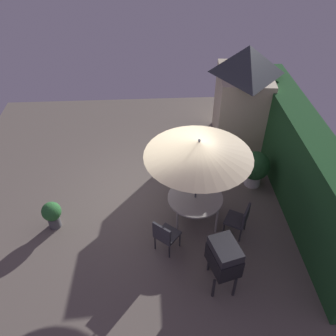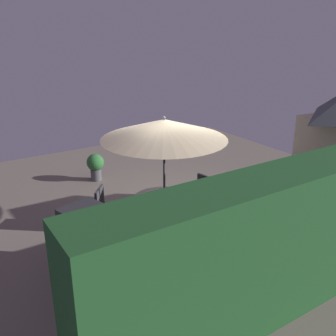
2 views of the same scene
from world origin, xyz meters
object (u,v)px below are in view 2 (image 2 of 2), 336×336
chair_far_side (167,239)px  chair_toward_hedge (202,194)px  patio_umbrella (164,129)px  bbq_grill (83,226)px  patio_table (164,202)px  chair_near_shed (106,206)px  potted_plant_by_grill (273,227)px  potted_plant_by_shed (95,165)px

chair_far_side → chair_toward_hedge: 2.00m
patio_umbrella → bbq_grill: bearing=10.9°
bbq_grill → patio_table: bearing=-169.1°
chair_near_shed → potted_plant_by_grill: size_ratio=0.87×
patio_umbrella → chair_toward_hedge: bearing=-169.4°
chair_far_side → potted_plant_by_shed: (-0.49, -4.35, -0.09)m
bbq_grill → chair_toward_hedge: bearing=-169.2°
patio_table → potted_plant_by_shed: 3.40m
chair_near_shed → chair_far_side: 1.76m
patio_table → patio_umbrella: (0.00, 0.00, 1.47)m
chair_toward_hedge → chair_near_shed: bearing=-15.7°
patio_umbrella → potted_plant_by_shed: (0.05, -3.39, -1.72)m
patio_table → chair_toward_hedge: 1.11m
chair_toward_hedge → chair_far_side: bearing=35.7°
chair_toward_hedge → potted_plant_by_grill: size_ratio=0.87×
bbq_grill → potted_plant_by_grill: size_ratio=1.16×
patio_table → chair_far_side: bearing=60.4°
potted_plant_by_grill → potted_plant_by_shed: bearing=-76.5°
bbq_grill → chair_toward_hedge: size_ratio=1.33×
patio_table → patio_umbrella: size_ratio=0.54×
chair_far_side → potted_plant_by_shed: chair_far_side is taller
bbq_grill → potted_plant_by_grill: (-2.98, 1.40, -0.26)m
chair_near_shed → chair_far_side: bearing=101.8°
bbq_grill → potted_plant_by_grill: 3.30m
patio_umbrella → chair_far_side: size_ratio=2.67×
patio_umbrella → bbq_grill: 2.25m
chair_far_side → chair_toward_hedge: (-1.63, -1.17, 0.00)m
bbq_grill → potted_plant_by_shed: 4.14m
chair_far_side → chair_toward_hedge: same height
patio_table → potted_plant_by_shed: (0.05, -3.39, -0.25)m
chair_toward_hedge → potted_plant_by_grill: (-0.10, 1.94, 0.07)m
potted_plant_by_shed → potted_plant_by_grill: bearing=103.5°
bbq_grill → potted_plant_by_grill: bearing=154.9°
bbq_grill → chair_near_shed: bearing=-128.8°
chair_near_shed → chair_toward_hedge: 2.07m
patio_umbrella → chair_near_shed: size_ratio=2.67×
potted_plant_by_shed → patio_table: bearing=90.9°
patio_table → patio_umbrella: 1.47m
patio_umbrella → chair_toward_hedge: 1.97m
patio_table → chair_near_shed: (0.91, -0.76, -0.16)m
chair_near_shed → chair_far_side: size_ratio=1.00×
chair_near_shed → chair_toward_hedge: same height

